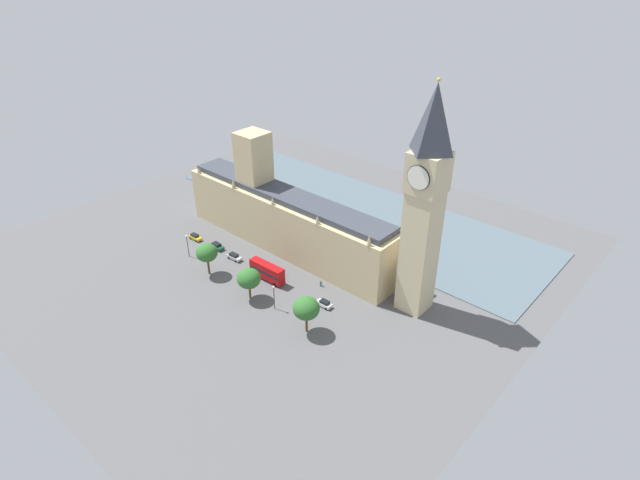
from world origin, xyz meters
name	(u,v)px	position (x,y,z in m)	size (l,w,h in m)	color
ground_plane	(284,250)	(0.00, 0.00, 0.00)	(141.34, 141.34, 0.00)	#565659
river_thames	(354,211)	(-32.54, 0.00, 0.12)	(40.68, 127.21, 0.25)	slate
parliament_building	(284,217)	(-1.99, -1.59, 9.41)	(11.81, 71.34, 31.60)	tan
clock_tower	(425,202)	(-2.15, 42.27, 28.28)	(7.69, 7.69, 54.67)	#CCBA8E
car_yellow_cab_by_river_gate	(195,237)	(13.25, -23.89, 0.89)	(1.95, 4.35, 1.74)	gold
car_dark_green_kerbside	(217,246)	(12.23, -14.92, 0.89)	(2.10, 4.55, 1.74)	#19472D
car_silver_trailing	(234,257)	(12.72, -6.74, 0.89)	(2.07, 4.64, 1.74)	#B7B7BC
double_decker_bus_leading	(267,271)	(13.37, 7.34, 2.63)	(2.96, 10.59, 4.75)	#B20C0F
car_white_far_end	(324,303)	(12.21, 26.06, 0.88)	(1.95, 4.14, 1.74)	silver
pedestrian_under_trees	(321,283)	(6.33, 19.78, 0.77)	(0.68, 0.60, 1.71)	#336B60
plane_tree_midblock	(306,308)	(21.73, 29.08, 6.50)	(6.07, 6.07, 9.12)	brown
plane_tree_opposite_hall	(207,253)	(21.79, -6.32, 6.53)	(5.65, 5.65, 8.97)	brown
plane_tree_near_tower	(249,279)	(21.79, 9.99, 5.84)	(5.85, 5.85, 8.36)	brown
street_lamp_corner	(274,293)	(20.78, 17.63, 4.62)	(0.56, 0.56, 6.67)	black
street_lamp_slot_10	(187,242)	(20.13, -17.52, 4.75)	(0.56, 0.56, 6.88)	black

